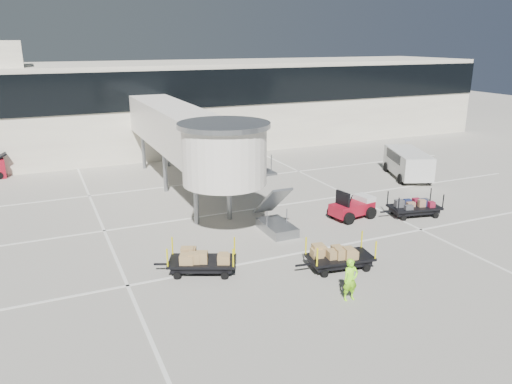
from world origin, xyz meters
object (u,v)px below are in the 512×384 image
(baggage_tug, at_px, (353,207))
(minivan, at_px, (407,161))
(suitcase_cart, at_px, (416,208))
(box_cart_near, at_px, (340,257))
(box_cart_far, at_px, (202,261))
(ground_worker, at_px, (350,280))

(baggage_tug, height_order, minivan, minivan)
(suitcase_cart, bearing_deg, baggage_tug, 171.69)
(box_cart_near, xyz_separation_m, box_cart_far, (-5.88, 2.25, -0.04))
(ground_worker, bearing_deg, baggage_tug, 58.09)
(box_cart_near, bearing_deg, suitcase_cart, 35.66)
(suitcase_cart, relative_size, ground_worker, 2.11)
(ground_worker, bearing_deg, box_cart_far, 137.54)
(baggage_tug, bearing_deg, box_cart_far, -171.30)
(suitcase_cart, bearing_deg, box_cart_near, -141.00)
(minivan, bearing_deg, baggage_tug, -124.75)
(box_cart_near, bearing_deg, ground_worker, -107.35)
(box_cart_near, height_order, ground_worker, ground_worker)
(box_cart_far, xyz_separation_m, ground_worker, (4.66, -4.80, 0.34))
(box_cart_near, relative_size, box_cart_far, 1.01)
(suitcase_cart, bearing_deg, minivan, 64.49)
(box_cart_near, distance_m, box_cart_far, 6.29)
(box_cart_far, bearing_deg, suitcase_cart, 32.34)
(box_cart_near, bearing_deg, baggage_tug, 58.82)
(box_cart_far, relative_size, minivan, 0.64)
(ground_worker, bearing_deg, minivan, 46.98)
(minivan, bearing_deg, ground_worker, -114.61)
(baggage_tug, bearing_deg, minivan, 24.70)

